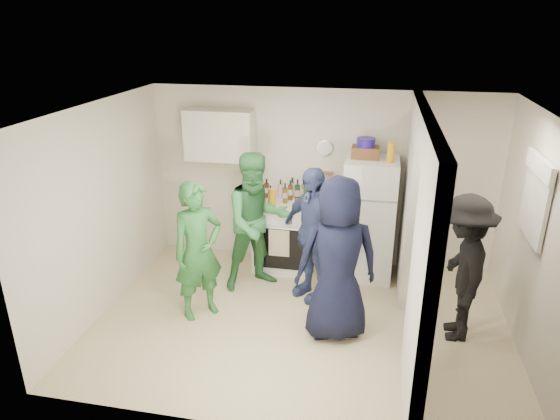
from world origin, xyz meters
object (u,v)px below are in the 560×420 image
(person_green_left, at_px, (198,251))
(person_nook, at_px, (462,269))
(yellow_cup_stack_top, at_px, (391,153))
(wicker_basket, at_px, (365,152))
(person_navy, at_px, (338,260))
(fridge, at_px, (368,219))
(person_denim, at_px, (312,234))
(blue_bowl, at_px, (366,142))
(person_green_center, at_px, (257,222))
(stove, at_px, (284,234))

(person_green_left, bearing_deg, person_nook, -42.37)
(yellow_cup_stack_top, xyz_separation_m, person_nook, (0.82, -1.14, -0.96))
(yellow_cup_stack_top, bearing_deg, person_green_left, -148.99)
(wicker_basket, xyz_separation_m, person_nook, (1.14, -1.29, -0.91))
(yellow_cup_stack_top, bearing_deg, person_navy, -110.31)
(yellow_cup_stack_top, bearing_deg, fridge, 155.56)
(person_denim, relative_size, person_nook, 1.03)
(blue_bowl, bearing_deg, fridge, -26.57)
(person_green_left, relative_size, person_green_center, 0.92)
(blue_bowl, xyz_separation_m, person_navy, (-0.19, -1.53, -0.94))
(person_denim, bearing_deg, person_green_left, -110.36)
(person_navy, bearing_deg, person_green_center, -56.26)
(fridge, height_order, yellow_cup_stack_top, yellow_cup_stack_top)
(blue_bowl, bearing_deg, person_green_center, -154.86)
(wicker_basket, bearing_deg, person_denim, -126.78)
(person_denim, distance_m, person_navy, 0.86)
(wicker_basket, xyz_separation_m, person_denim, (-0.57, -0.76, -0.88))
(person_green_left, distance_m, person_nook, 2.96)
(fridge, bearing_deg, yellow_cup_stack_top, -24.44)
(fridge, height_order, person_green_left, person_green_left)
(person_green_center, height_order, person_navy, person_navy)
(blue_bowl, relative_size, person_green_center, 0.13)
(person_denim, bearing_deg, wicker_basket, 94.48)
(person_green_left, bearing_deg, fridge, -9.30)
(person_denim, height_order, person_navy, person_navy)
(blue_bowl, distance_m, person_green_center, 1.73)
(person_green_left, height_order, person_nook, person_green_left)
(yellow_cup_stack_top, xyz_separation_m, person_green_center, (-1.62, -0.46, -0.88))
(stove, relative_size, person_denim, 0.57)
(blue_bowl, xyz_separation_m, yellow_cup_stack_top, (0.32, -0.15, -0.08))
(wicker_basket, distance_m, yellow_cup_stack_top, 0.36)
(blue_bowl, bearing_deg, person_navy, -97.07)
(person_navy, xyz_separation_m, person_nook, (1.33, 0.24, -0.09))
(stove, relative_size, person_nook, 0.59)
(person_navy, bearing_deg, fridge, -118.00)
(person_navy, bearing_deg, person_green_left, -20.21)
(person_green_left, bearing_deg, stove, 16.73)
(stove, distance_m, person_green_left, 1.64)
(stove, xyz_separation_m, person_navy, (0.87, -1.51, 0.44))
(person_denim, distance_m, person_nook, 1.79)
(stove, bearing_deg, person_nook, -30.00)
(stove, height_order, yellow_cup_stack_top, yellow_cup_stack_top)
(stove, height_order, person_nook, person_nook)
(person_green_center, xyz_separation_m, person_denim, (0.74, -0.15, -0.05))
(wicker_basket, distance_m, person_navy, 1.74)
(yellow_cup_stack_top, bearing_deg, blue_bowl, 154.89)
(fridge, bearing_deg, person_navy, -101.09)
(wicker_basket, xyz_separation_m, yellow_cup_stack_top, (0.32, -0.15, 0.05))
(person_green_left, xyz_separation_m, person_navy, (1.62, -0.09, 0.09))
(stove, xyz_separation_m, fridge, (1.16, -0.03, 0.34))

